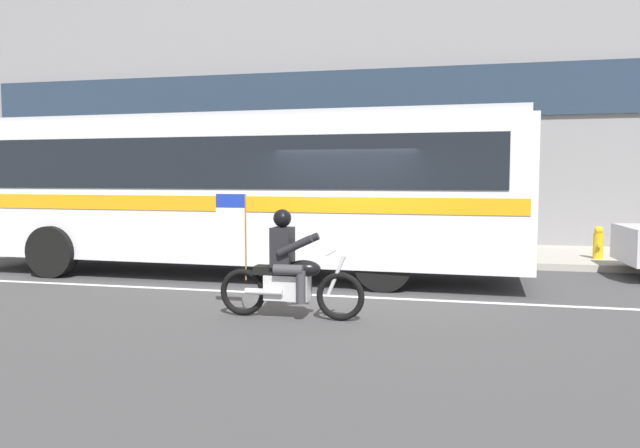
% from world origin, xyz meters
% --- Properties ---
extents(ground_plane, '(60.00, 60.00, 0.00)m').
position_xyz_m(ground_plane, '(0.00, 0.00, 0.00)').
color(ground_plane, '#3D3D3F').
extents(sidewalk_curb, '(28.00, 3.80, 0.15)m').
position_xyz_m(sidewalk_curb, '(0.00, 5.10, 0.07)').
color(sidewalk_curb, '#A39E93').
rests_on(sidewalk_curb, ground_plane).
extents(lane_center_stripe, '(26.60, 0.14, 0.01)m').
position_xyz_m(lane_center_stripe, '(0.00, -0.60, 0.00)').
color(lane_center_stripe, silver).
rests_on(lane_center_stripe, ground_plane).
extents(office_building_facade, '(28.00, 0.89, 12.51)m').
position_xyz_m(office_building_facade, '(0.00, 7.39, 6.26)').
color(office_building_facade, gray).
rests_on(office_building_facade, ground_plane).
extents(transit_bus, '(11.50, 2.89, 3.22)m').
position_xyz_m(transit_bus, '(-2.46, 1.19, 1.88)').
color(transit_bus, silver).
rests_on(transit_bus, ground_plane).
extents(motorcycle_with_rider, '(2.20, 0.64, 1.78)m').
position_xyz_m(motorcycle_with_rider, '(-0.38, -2.33, 0.67)').
color(motorcycle_with_rider, black).
rests_on(motorcycle_with_rider, ground_plane).
extents(fire_hydrant, '(0.22, 0.30, 0.75)m').
position_xyz_m(fire_hydrant, '(5.05, 4.32, 0.52)').
color(fire_hydrant, gold).
rests_on(fire_hydrant, sidewalk_curb).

